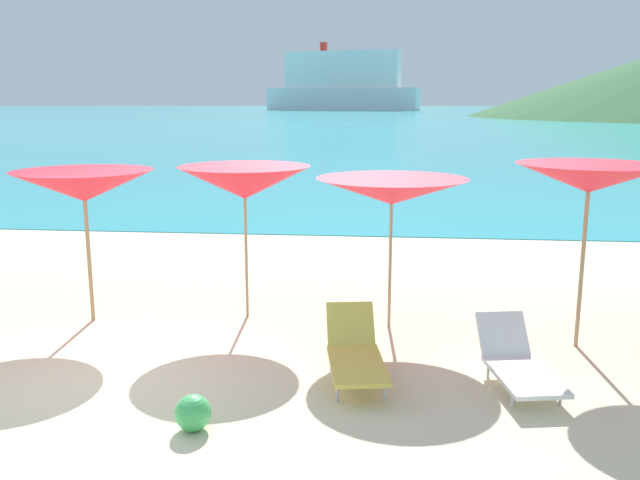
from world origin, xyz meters
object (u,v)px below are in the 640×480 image
umbrella_4 (84,186)px  umbrella_6 (392,191)px  lounge_chair_2 (517,362)px  lounge_chair_3 (355,352)px  umbrella_7 (589,179)px  beach_ball (193,413)px  cruise_ship (342,84)px  umbrella_5 (245,183)px

umbrella_4 → umbrella_6: (4.31, 0.15, -0.04)m
lounge_chair_2 → lounge_chair_3: 1.83m
umbrella_7 → beach_ball: size_ratio=6.67×
umbrella_7 → cruise_ship: size_ratio=0.04×
umbrella_5 → cruise_ship: size_ratio=0.04×
umbrella_6 → beach_ball: (-1.89, -3.27, -1.76)m
umbrella_6 → umbrella_7: umbrella_7 is taller
umbrella_5 → lounge_chair_2: (3.53, -2.12, -1.73)m
umbrella_6 → lounge_chair_3: size_ratio=1.39×
umbrella_5 → umbrella_7: (4.54, -0.79, 0.20)m
umbrella_4 → umbrella_7: (6.74, -0.37, 0.23)m
umbrella_5 → cruise_ship: (-14.54, 227.91, 6.84)m
umbrella_7 → umbrella_5: bearing=170.1°
umbrella_7 → umbrella_4: bearing=176.8°
umbrella_4 → beach_ball: size_ratio=6.14×
umbrella_6 → lounge_chair_2: 2.88m
lounge_chair_3 → cruise_ship: size_ratio=0.03×
umbrella_4 → lounge_chair_3: bearing=-24.0°
umbrella_6 → beach_ball: size_ratio=6.10×
umbrella_4 → beach_ball: umbrella_4 is taller
lounge_chair_3 → umbrella_4: bearing=146.7°
cruise_ship → umbrella_6: bearing=-72.2°
umbrella_5 → beach_ball: umbrella_5 is taller
umbrella_5 → cruise_ship: 228.47m
lounge_chair_3 → beach_ball: bearing=-146.8°
lounge_chair_2 → beach_ball: 3.62m
cruise_ship → lounge_chair_2: bearing=-71.9°
umbrella_7 → lounge_chair_3: (-2.83, -1.37, -1.86)m
umbrella_7 → cruise_ship: 229.59m
beach_ball → cruise_ship: cruise_ship is taller
umbrella_7 → lounge_chair_2: bearing=-127.1°
umbrella_7 → lounge_chair_2: (-1.00, -1.33, -1.93)m
umbrella_5 → lounge_chair_2: 4.47m
lounge_chair_3 → lounge_chair_2: bearing=-7.9°
umbrella_5 → lounge_chair_2: bearing=-30.9°
umbrella_5 → beach_ball: bearing=-86.6°
umbrella_6 → umbrella_7: size_ratio=0.92×
umbrella_7 → beach_ball: (-4.33, -2.75, -2.02)m
umbrella_4 → lounge_chair_2: umbrella_4 is taller
beach_ball → lounge_chair_2: bearing=23.2°
umbrella_5 → umbrella_6: bearing=-7.3°
umbrella_7 → umbrella_6: bearing=167.8°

